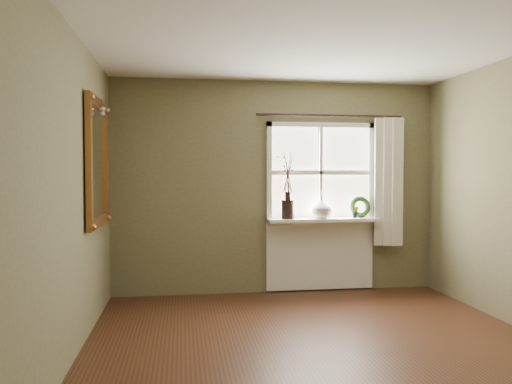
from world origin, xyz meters
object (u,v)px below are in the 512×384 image
object	(u,v)px
cream_vase	(321,207)
wreath	(360,209)
dark_jug	(288,209)
gilt_mirror	(98,163)

from	to	relation	value
cream_vase	wreath	bearing A→B (deg)	4.48
dark_jug	cream_vase	bearing A→B (deg)	0.00
dark_jug	gilt_mirror	distance (m)	2.33
wreath	cream_vase	bearing A→B (deg)	179.22
cream_vase	wreath	distance (m)	0.51
cream_vase	gilt_mirror	distance (m)	2.70
dark_jug	wreath	bearing A→B (deg)	2.46
dark_jug	cream_vase	world-z (taller)	cream_vase
wreath	gilt_mirror	world-z (taller)	gilt_mirror
dark_jug	gilt_mirror	xyz separation A→B (m)	(-2.08, -0.90, 0.54)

